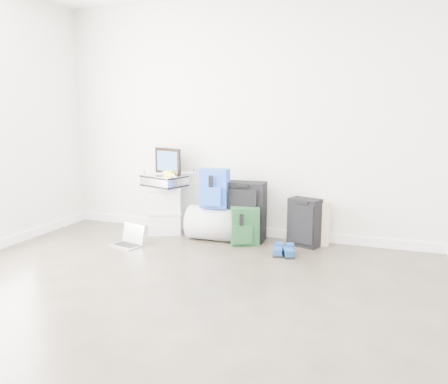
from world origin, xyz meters
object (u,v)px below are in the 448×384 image
at_px(briefcase, 164,181).
at_px(laptop, 129,240).
at_px(duffel_bag, 216,223).
at_px(boxes_stack, 165,210).
at_px(large_suitcase, 246,211).
at_px(carry_on, 304,222).

xyz_separation_m(briefcase, laptop, (-0.13, -0.61, -0.58)).
distance_m(briefcase, duffel_bag, 0.82).
distance_m(boxes_stack, large_suitcase, 1.01).
height_order(boxes_stack, duffel_bag, boxes_stack).
bearing_deg(large_suitcase, duffel_bag, -165.74).
bearing_deg(carry_on, laptop, -141.55).
height_order(boxes_stack, large_suitcase, large_suitcase).
xyz_separation_m(boxes_stack, carry_on, (1.67, 0.03, -0.02)).
xyz_separation_m(duffel_bag, laptop, (-0.81, -0.53, -0.14)).
bearing_deg(boxes_stack, duffel_bag, -30.15).
xyz_separation_m(boxes_stack, laptop, (-0.13, -0.61, -0.23)).
xyz_separation_m(large_suitcase, laptop, (-1.13, -0.63, -0.28)).
bearing_deg(duffel_bag, laptop, -147.98).
distance_m(large_suitcase, carry_on, 0.67).
height_order(boxes_stack, laptop, boxes_stack).
bearing_deg(laptop, boxes_stack, 94.64).
height_order(boxes_stack, briefcase, briefcase).
relative_size(boxes_stack, carry_on, 1.08).
bearing_deg(laptop, large_suitcase, 45.35).
height_order(briefcase, laptop, briefcase).
distance_m(briefcase, laptop, 0.85).
bearing_deg(large_suitcase, briefcase, 177.88).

